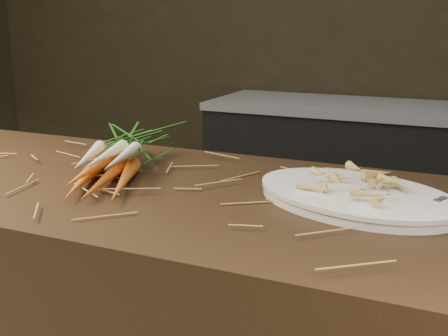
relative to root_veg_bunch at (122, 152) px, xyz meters
The scene contains 6 objects.
back_counter 1.92m from the root_veg_bunch, 78.39° to the left, with size 1.82×0.62×0.84m.
straw_bedding 0.11m from the root_veg_bunch, 44.86° to the right, with size 1.40×0.60×0.02m, color #AB843E, non-canonical shape.
root_veg_bunch is the anchor object (origin of this frame).
serving_platter 0.58m from the root_veg_bunch, ahead, with size 0.42×0.28×0.02m, color white, non-canonical shape.
roasted_veg_heap 0.58m from the root_veg_bunch, ahead, with size 0.21×0.15×0.05m, color tan, non-canonical shape.
serving_fork 0.72m from the root_veg_bunch, ahead, with size 0.01×0.16×0.00m, color silver.
Camera 1 is at (0.71, -0.75, 1.26)m, focal length 45.00 mm.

